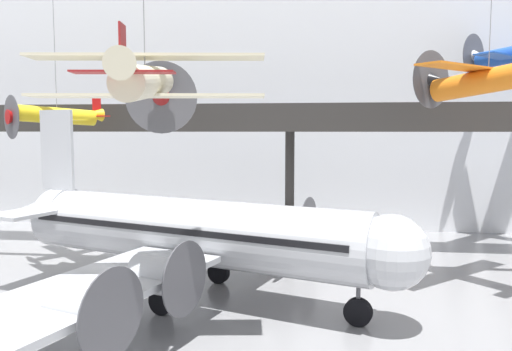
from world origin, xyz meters
The scene contains 6 objects.
hangar_back_wall centered at (0.00, 33.62, 12.11)m, with size 140.00×3.00×24.23m.
mezzanine_walkway centered at (0.00, 24.10, 9.09)m, with size 110.00×3.20×10.78m.
airliner_silver_main centered at (-4.81, 12.89, 3.54)m, with size 24.48×28.53×10.11m.
suspended_plane_cream_biplane centered at (-4.39, 5.73, 10.75)m, with size 9.05×7.41×9.98m.
suspended_plane_yellow_lowwing centered at (-15.05, 18.75, 9.83)m, with size 6.73×6.43×10.36m.
suspended_plane_orange_highwing centered at (11.12, 15.86, 11.60)m, with size 8.19×8.09×8.59m.
Camera 1 is at (2.02, -12.53, 8.93)m, focal length 35.00 mm.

